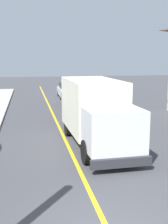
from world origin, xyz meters
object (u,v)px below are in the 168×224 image
(parked_car_near, at_px, (85,108))
(parked_car_mid, at_px, (75,98))
(box_truck, at_px, (96,110))
(parked_car_far, at_px, (67,90))

(parked_car_near, bearing_deg, parked_car_mid, 87.59)
(box_truck, relative_size, parked_car_near, 1.63)
(parked_car_near, relative_size, parked_car_far, 1.01)
(parked_car_near, bearing_deg, box_truck, -96.14)
(parked_car_mid, height_order, parked_car_far, same)
(box_truck, distance_m, parked_car_near, 6.08)
(parked_car_near, xyz_separation_m, parked_car_mid, (0.23, 5.52, 0.00))
(box_truck, xyz_separation_m, parked_car_far, (0.96, 17.44, -0.97))
(parked_car_mid, distance_m, parked_car_far, 5.95)
(box_truck, bearing_deg, parked_car_near, 83.86)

